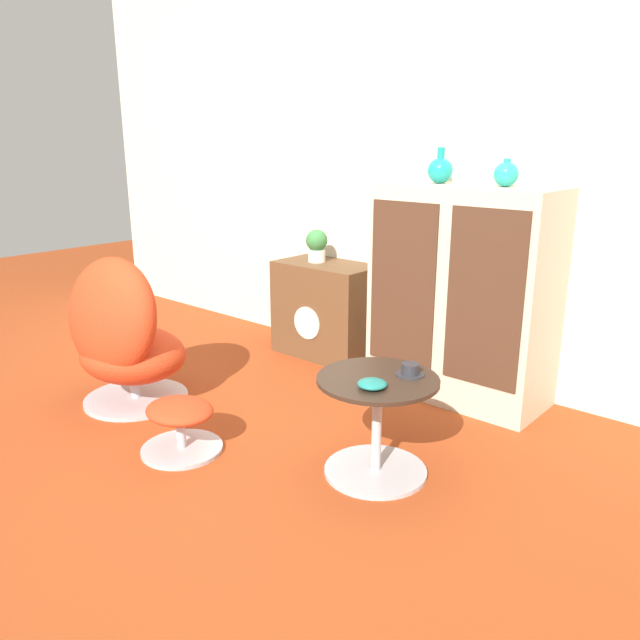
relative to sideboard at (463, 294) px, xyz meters
name	(u,v)px	position (x,y,z in m)	size (l,w,h in m)	color
ground_plane	(243,447)	(-0.46, -1.27, -0.60)	(12.00, 12.00, 0.00)	#9E3D19
wall_back	(423,163)	(-0.46, 0.27, 0.70)	(6.40, 0.06, 2.60)	beige
sideboard	(463,294)	(0.00, 0.00, 0.00)	(0.99, 0.48, 1.20)	beige
tv_console	(327,310)	(-1.04, 0.04, -0.28)	(0.69, 0.41, 0.64)	brown
egg_chair	(123,338)	(-1.33, -1.34, -0.21)	(0.71, 0.66, 0.87)	#B7B7BC
ottoman	(180,420)	(-0.65, -1.48, -0.44)	(0.39, 0.39, 0.26)	#B7B7BC
coffee_table	(377,422)	(0.17, -1.04, -0.36)	(0.53, 0.53, 0.46)	#B7B7BC
vase_leftmost	(440,170)	(-0.19, 0.00, 0.67)	(0.14, 0.14, 0.19)	teal
vase_inner_left	(506,174)	(0.20, 0.00, 0.67)	(0.13, 0.13, 0.14)	teal
potted_plant	(317,245)	(-1.13, 0.04, 0.15)	(0.15, 0.15, 0.22)	silver
teacup	(410,370)	(0.26, -0.92, -0.12)	(0.12, 0.12, 0.05)	#2D2D33
bowl	(372,384)	(0.22, -1.15, -0.13)	(0.12, 0.12, 0.04)	#1E7A70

